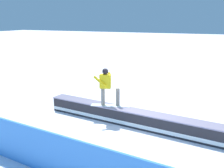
% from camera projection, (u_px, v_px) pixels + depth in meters
% --- Properties ---
extents(ground_plane, '(120.00, 120.00, 0.00)m').
position_uv_depth(ground_plane, '(137.00, 126.00, 9.24)').
color(ground_plane, white).
extents(grind_box, '(7.37, 1.38, 0.58)m').
position_uv_depth(grind_box, '(137.00, 119.00, 9.17)').
color(grind_box, '#272528').
rests_on(grind_box, ground_plane).
extents(snowboarder, '(1.47, 0.72, 1.40)m').
position_uv_depth(snowboarder, '(107.00, 86.00, 9.46)').
color(snowboarder, silver).
rests_on(snowboarder, grind_box).
extents(safety_fence, '(7.99, 0.96, 1.14)m').
position_uv_depth(safety_fence, '(82.00, 165.00, 5.76)').
color(safety_fence, '#3C86E4').
rests_on(safety_fence, ground_plane).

